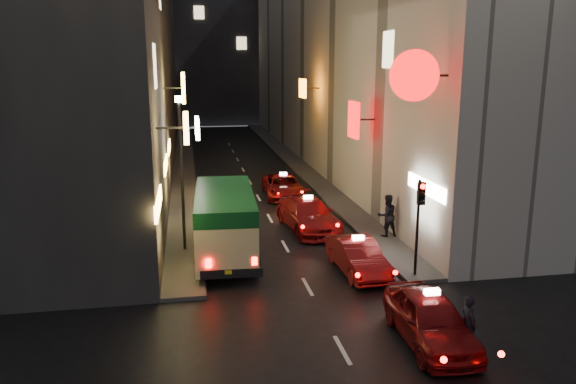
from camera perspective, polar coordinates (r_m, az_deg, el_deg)
building_left at (r=43.62m, az=-16.08°, el=14.28°), size 7.64×52.23×18.00m
building_right at (r=45.03m, az=5.32°, el=14.65°), size 8.10×52.00×18.00m
building_far at (r=75.59m, az=-7.49°, el=15.40°), size 30.00×10.00×22.00m
sidewalk_left at (r=44.06m, az=-10.50°, el=2.88°), size 1.50×52.00×0.15m
sidewalk_right at (r=44.81m, az=0.45°, el=3.26°), size 1.50×52.00×0.15m
minibus at (r=22.19m, az=-6.45°, el=-2.51°), size 2.51×6.44×2.73m
taxi_near at (r=16.34m, az=14.28°, el=-12.00°), size 2.28×5.26×1.82m
taxi_second at (r=20.99m, az=7.10°, el=-6.24°), size 2.16×4.76×1.66m
taxi_third at (r=26.14m, az=2.05°, el=-2.02°), size 2.77×5.60×1.89m
taxi_far at (r=32.52m, az=-0.49°, el=0.78°), size 2.10×4.81×1.68m
pedestrian_crossing at (r=16.12m, az=17.88°, el=-12.28°), size 0.41×0.61×1.81m
pedestrian_sidewalk at (r=24.99m, az=10.03°, el=-2.09°), size 0.86×0.60×2.12m
traffic_light at (r=20.16m, az=13.25°, el=-1.53°), size 0.26×0.43×3.50m
lamp_post at (r=22.74m, az=-10.79°, el=2.88°), size 0.28×0.28×6.22m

